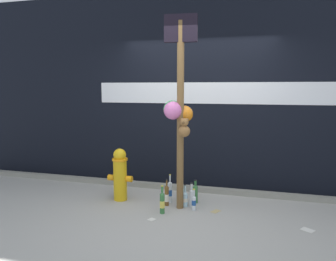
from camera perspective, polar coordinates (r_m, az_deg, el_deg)
name	(u,v)px	position (r m, az deg, el deg)	size (l,w,h in m)	color
ground_plane	(180,214)	(4.58, 2.04, -14.21)	(14.00, 14.00, 0.00)	#9E9B93
building_wall	(199,90)	(5.63, 5.46, 6.98)	(10.00, 0.21, 3.30)	black
curb_strip	(194,189)	(5.51, 4.54, -10.01)	(8.00, 0.12, 0.08)	gray
memorial_post	(178,102)	(4.50, 1.81, 4.91)	(0.47, 0.40, 2.65)	brown
fire_hydrant	(120,174)	(5.04, -8.30, -7.47)	(0.38, 0.23, 0.79)	gold
bottle_0	(162,202)	(4.54, -1.01, -12.34)	(0.07, 0.07, 0.39)	#337038
bottle_1	(170,191)	(4.96, 0.35, -10.50)	(0.06, 0.06, 0.42)	silver
bottle_2	(194,202)	(4.68, 4.49, -12.23)	(0.06, 0.06, 0.30)	silver
bottle_3	(185,199)	(4.81, 2.97, -11.70)	(0.08, 0.08, 0.33)	#B2DBEA
bottle_4	(195,193)	(4.95, 4.74, -10.73)	(0.07, 0.07, 0.35)	#337038
bottle_5	(182,193)	(5.02, 2.38, -10.81)	(0.08, 0.08, 0.31)	#B2DBEA
bottle_6	(167,196)	(4.83, -0.22, -11.20)	(0.06, 0.06, 0.39)	brown
bottle_7	(191,197)	(4.80, 4.08, -11.39)	(0.06, 0.06, 0.35)	silver
litter_0	(152,219)	(4.40, -2.85, -15.10)	(0.09, 0.08, 0.01)	silver
litter_1	(308,230)	(4.43, 23.01, -15.54)	(0.14, 0.11, 0.01)	silver
litter_2	(216,211)	(4.70, 8.25, -13.66)	(0.14, 0.09, 0.01)	tan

